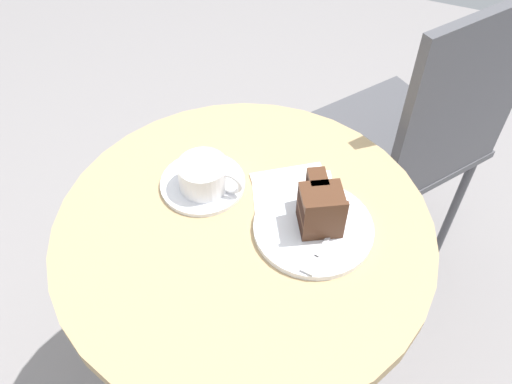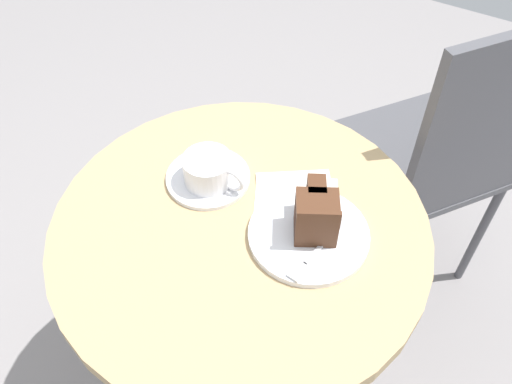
{
  "view_description": "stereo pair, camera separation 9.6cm",
  "coord_description": "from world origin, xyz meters",
  "px_view_note": "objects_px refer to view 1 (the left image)",
  "views": [
    {
      "loc": [
        0.24,
        -0.54,
        1.44
      ],
      "look_at": [
        0.0,
        0.05,
        0.72
      ],
      "focal_mm": 38.0,
      "sensor_mm": 36.0,
      "label": 1
    },
    {
      "loc": [
        0.33,
        -0.5,
        1.44
      ],
      "look_at": [
        0.0,
        0.05,
        0.72
      ],
      "focal_mm": 38.0,
      "sensor_mm": 36.0,
      "label": 2
    }
  ],
  "objects_px": {
    "teaspoon": "(209,160)",
    "napkin": "(295,199)",
    "coffee_cup": "(204,175)",
    "cake_plate": "(313,228)",
    "saucer": "(203,183)",
    "fork": "(322,248)",
    "cake_slice": "(320,207)",
    "cafe_chair": "(421,132)"
  },
  "relations": [
    {
      "from": "saucer",
      "to": "cake_slice",
      "type": "height_order",
      "value": "cake_slice"
    },
    {
      "from": "fork",
      "to": "cafe_chair",
      "type": "xyz_separation_m",
      "value": [
        0.1,
        0.54,
        -0.16
      ]
    },
    {
      "from": "saucer",
      "to": "teaspoon",
      "type": "height_order",
      "value": "teaspoon"
    },
    {
      "from": "saucer",
      "to": "cake_slice",
      "type": "xyz_separation_m",
      "value": [
        0.23,
        -0.01,
        0.05
      ]
    },
    {
      "from": "cake_plate",
      "to": "teaspoon",
      "type": "bearing_deg",
      "value": 161.67
    },
    {
      "from": "cake_plate",
      "to": "cake_slice",
      "type": "distance_m",
      "value": 0.05
    },
    {
      "from": "teaspoon",
      "to": "cafe_chair",
      "type": "relative_size",
      "value": 0.09
    },
    {
      "from": "coffee_cup",
      "to": "teaspoon",
      "type": "bearing_deg",
      "value": 108.29
    },
    {
      "from": "saucer",
      "to": "coffee_cup",
      "type": "relative_size",
      "value": 1.29
    },
    {
      "from": "saucer",
      "to": "cafe_chair",
      "type": "relative_size",
      "value": 0.17
    },
    {
      "from": "cake_slice",
      "to": "cafe_chair",
      "type": "distance_m",
      "value": 0.54
    },
    {
      "from": "napkin",
      "to": "cafe_chair",
      "type": "bearing_deg",
      "value": 67.71
    },
    {
      "from": "coffee_cup",
      "to": "saucer",
      "type": "bearing_deg",
      "value": 141.1
    },
    {
      "from": "cake_slice",
      "to": "napkin",
      "type": "bearing_deg",
      "value": 142.69
    },
    {
      "from": "cake_plate",
      "to": "coffee_cup",
      "type": "bearing_deg",
      "value": 175.46
    },
    {
      "from": "cafe_chair",
      "to": "teaspoon",
      "type": "bearing_deg",
      "value": -4.97
    },
    {
      "from": "teaspoon",
      "to": "cake_slice",
      "type": "bearing_deg",
      "value": -49.68
    },
    {
      "from": "teaspoon",
      "to": "fork",
      "type": "xyz_separation_m",
      "value": [
        0.27,
        -0.12,
        0.0
      ]
    },
    {
      "from": "napkin",
      "to": "cafe_chair",
      "type": "relative_size",
      "value": 0.24
    },
    {
      "from": "saucer",
      "to": "napkin",
      "type": "distance_m",
      "value": 0.18
    },
    {
      "from": "saucer",
      "to": "teaspoon",
      "type": "xyz_separation_m",
      "value": [
        -0.01,
        0.05,
        0.01
      ]
    },
    {
      "from": "cake_plate",
      "to": "saucer",
      "type": "bearing_deg",
      "value": 173.76
    },
    {
      "from": "coffee_cup",
      "to": "cafe_chair",
      "type": "bearing_deg",
      "value": 54.12
    },
    {
      "from": "coffee_cup",
      "to": "cake_slice",
      "type": "bearing_deg",
      "value": -1.74
    },
    {
      "from": "napkin",
      "to": "cafe_chair",
      "type": "height_order",
      "value": "cafe_chair"
    },
    {
      "from": "saucer",
      "to": "napkin",
      "type": "xyz_separation_m",
      "value": [
        0.17,
        0.03,
        -0.0
      ]
    },
    {
      "from": "cake_plate",
      "to": "fork",
      "type": "xyz_separation_m",
      "value": [
        0.03,
        -0.04,
        0.01
      ]
    },
    {
      "from": "saucer",
      "to": "cafe_chair",
      "type": "xyz_separation_m",
      "value": [
        0.36,
        0.47,
        -0.15
      ]
    },
    {
      "from": "coffee_cup",
      "to": "cake_slice",
      "type": "height_order",
      "value": "cake_slice"
    },
    {
      "from": "napkin",
      "to": "cafe_chair",
      "type": "xyz_separation_m",
      "value": [
        0.18,
        0.44,
        -0.15
      ]
    },
    {
      "from": "coffee_cup",
      "to": "fork",
      "type": "relative_size",
      "value": 0.8
    },
    {
      "from": "coffee_cup",
      "to": "cake_plate",
      "type": "distance_m",
      "value": 0.22
    },
    {
      "from": "cake_slice",
      "to": "cafe_chair",
      "type": "bearing_deg",
      "value": 75.62
    },
    {
      "from": "napkin",
      "to": "teaspoon",
      "type": "bearing_deg",
      "value": 172.39
    },
    {
      "from": "cake_plate",
      "to": "napkin",
      "type": "height_order",
      "value": "cake_plate"
    },
    {
      "from": "saucer",
      "to": "fork",
      "type": "relative_size",
      "value": 1.03
    },
    {
      "from": "cake_slice",
      "to": "cafe_chair",
      "type": "relative_size",
      "value": 0.12
    },
    {
      "from": "cake_plate",
      "to": "napkin",
      "type": "distance_m",
      "value": 0.07
    },
    {
      "from": "teaspoon",
      "to": "napkin",
      "type": "distance_m",
      "value": 0.19
    },
    {
      "from": "teaspoon",
      "to": "napkin",
      "type": "xyz_separation_m",
      "value": [
        0.19,
        -0.02,
        -0.01
      ]
    },
    {
      "from": "cake_plate",
      "to": "fork",
      "type": "bearing_deg",
      "value": -56.74
    },
    {
      "from": "teaspoon",
      "to": "coffee_cup",
      "type": "bearing_deg",
      "value": -105.69
    }
  ]
}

